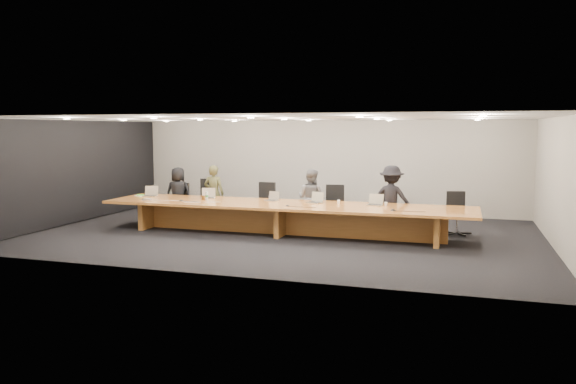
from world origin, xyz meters
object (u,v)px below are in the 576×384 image
av_box (147,199)px  laptop_c (271,196)px  person_d (391,199)px  water_bottle (207,196)px  amber_mug (203,198)px  laptop_a (150,191)px  conference_table (284,213)px  laptop_b (208,193)px  mic_left (181,200)px  chair_right (386,210)px  mic_right (393,210)px  mic_center (287,206)px  chair_far_left (178,201)px  chair_mid_left (263,203)px  paper_cup_near (339,202)px  laptop_e (375,200)px  chair_left (209,200)px  person_c (311,198)px  chair_far_right (458,213)px  chair_mid_right (334,206)px  paper_cup_far (386,204)px  person_b (214,194)px  laptop_d (314,197)px

av_box → laptop_c: bearing=3.0°
person_d → water_bottle: person_d is taller
person_d → amber_mug: size_ratio=15.38×
laptop_a → av_box: bearing=-76.4°
conference_table → water_bottle: bearing=179.4°
laptop_b → mic_left: bearing=-140.3°
person_d → av_box: (-5.96, -1.52, -0.06)m
chair_right → mic_right: bearing=-67.7°
mic_center → laptop_a: bearing=169.7°
chair_far_left → water_bottle: size_ratio=4.86×
chair_mid_left → chair_right: 3.24m
chair_far_left → chair_right: chair_far_left is taller
chair_right → paper_cup_near: 1.38m
conference_table → laptop_e: size_ratio=25.71×
chair_left → amber_mug: bearing=-90.4°
person_c → av_box: person_c is taller
chair_far_right → laptop_a: bearing=171.3°
chair_mid_right → water_bottle: 3.26m
laptop_a → laptop_c: laptop_a is taller
chair_mid_right → chair_mid_left: bearing=172.2°
chair_mid_left → paper_cup_far: chair_mid_left is taller
person_d → laptop_a: (-6.31, -0.78, 0.07)m
chair_mid_left → person_c: (1.32, -0.01, 0.18)m
conference_table → laptop_c: bearing=139.3°
av_box → mic_center: av_box is taller
chair_far_right → laptop_c: size_ratio=3.44×
person_b → laptop_e: (4.53, -0.84, 0.10)m
person_b → laptop_e: 4.61m
mic_right → chair_left: bearing=162.5°
conference_table → amber_mug: (-2.20, 0.10, 0.28)m
chair_far_left → mic_left: bearing=-45.8°
paper_cup_near → chair_left: bearing=167.0°
laptop_c → laptop_d: laptop_d is taller
person_c → paper_cup_far: (2.04, -0.80, 0.04)m
person_c → paper_cup_far: person_c is taller
chair_mid_right → laptop_d: 0.96m
chair_right → chair_far_right: (1.72, -0.09, 0.01)m
chair_far_left → paper_cup_near: 4.86m
chair_far_right → person_d: bearing=167.5°
laptop_d → mic_left: laptop_d is taller
person_b → laptop_b: 0.79m
mic_right → chair_far_right: bearing=49.1°
laptop_c → laptop_e: size_ratio=0.88×
amber_mug → av_box: (-1.35, -0.50, -0.04)m
conference_table → laptop_d: 0.83m
person_b → paper_cup_near: 3.73m
chair_far_right → laptop_e: 2.09m
chair_mid_right → chair_right: size_ratio=1.09×
laptop_d → mic_left: (-3.28, -0.61, -0.12)m
mic_left → laptop_e: bearing=7.3°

